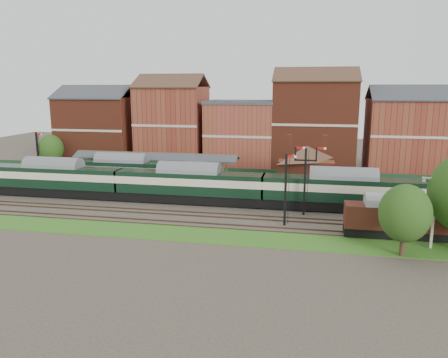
% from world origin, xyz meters
% --- Properties ---
extents(ground, '(160.00, 160.00, 0.00)m').
position_xyz_m(ground, '(0.00, 0.00, 0.00)').
color(ground, '#473D33').
rests_on(ground, ground).
extents(grass_back, '(90.00, 4.50, 0.06)m').
position_xyz_m(grass_back, '(0.00, 16.00, 0.03)').
color(grass_back, '#2D6619').
rests_on(grass_back, ground).
extents(grass_front, '(90.00, 5.00, 0.06)m').
position_xyz_m(grass_front, '(0.00, -12.00, 0.03)').
color(grass_front, '#2D6619').
rests_on(grass_front, ground).
extents(fence, '(90.00, 0.12, 1.50)m').
position_xyz_m(fence, '(0.00, 18.00, 0.75)').
color(fence, '#193823').
rests_on(fence, ground).
extents(platform, '(55.00, 3.40, 1.00)m').
position_xyz_m(platform, '(-5.00, 9.75, 0.50)').
color(platform, '#2D2D2D').
rests_on(platform, ground).
extents(signal_box, '(5.40, 5.40, 6.00)m').
position_xyz_m(signal_box, '(-3.00, 3.25, 3.19)').
color(signal_box, '#596D4D').
rests_on(signal_box, ground).
extents(brick_hut, '(3.20, 2.64, 2.94)m').
position_xyz_m(brick_hut, '(5.00, 3.25, 1.20)').
color(brick_hut, maroon).
rests_on(brick_hut, ground).
extents(station_building, '(8.10, 8.10, 5.90)m').
position_xyz_m(station_building, '(12.00, 9.75, 3.96)').
color(station_building, brown).
rests_on(station_building, platform).
extents(canopy, '(26.00, 3.89, 4.08)m').
position_xyz_m(canopy, '(-11.00, 9.75, 4.58)').
color(canopy, brown).
rests_on(canopy, platform).
extents(semaphore_bracket, '(3.60, 0.25, 8.18)m').
position_xyz_m(semaphore_bracket, '(12.04, -2.50, 4.63)').
color(semaphore_bracket, black).
rests_on(semaphore_bracket, ground).
extents(semaphore_platform_end, '(1.23, 0.25, 8.00)m').
position_xyz_m(semaphore_platform_end, '(-29.98, 8.00, 4.16)').
color(semaphore_platform_end, black).
rests_on(semaphore_platform_end, ground).
extents(semaphore_siding, '(1.23, 0.25, 8.00)m').
position_xyz_m(semaphore_siding, '(10.02, -7.00, 4.16)').
color(semaphore_siding, black).
rests_on(semaphore_siding, ground).
extents(yard_lamp, '(2.60, 0.22, 7.00)m').
position_xyz_m(yard_lamp, '(24.00, -11.50, 3.99)').
color(yard_lamp, beige).
rests_on(yard_lamp, ground).
extents(town_backdrop, '(69.00, 10.00, 16.00)m').
position_xyz_m(town_backdrop, '(-0.18, 25.00, 7.00)').
color(town_backdrop, brown).
rests_on(town_backdrop, ground).
extents(dmu_train, '(58.23, 3.06, 4.47)m').
position_xyz_m(dmu_train, '(-2.85, 0.00, 2.60)').
color(dmu_train, black).
rests_on(dmu_train, ground).
extents(platform_railcar, '(19.01, 2.99, 4.38)m').
position_xyz_m(platform_railcar, '(-15.05, 6.50, 2.55)').
color(platform_railcar, black).
rests_on(platform_railcar, ground).
extents(goods_van_a, '(5.84, 2.53, 3.54)m').
position_xyz_m(goods_van_a, '(19.09, -9.00, 2.02)').
color(goods_van_a, black).
rests_on(goods_van_a, ground).
extents(goods_van_c, '(5.46, 2.37, 3.31)m').
position_xyz_m(goods_van_c, '(25.92, -9.00, 1.90)').
color(goods_van_c, black).
rests_on(goods_van_c, ground).
extents(tree_far, '(4.55, 4.55, 6.65)m').
position_xyz_m(tree_far, '(20.94, -14.02, 4.01)').
color(tree_far, '#382619').
rests_on(tree_far, ground).
extents(tree_back, '(4.47, 4.47, 6.53)m').
position_xyz_m(tree_back, '(-33.86, 17.66, 3.94)').
color(tree_back, '#382619').
rests_on(tree_back, ground).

